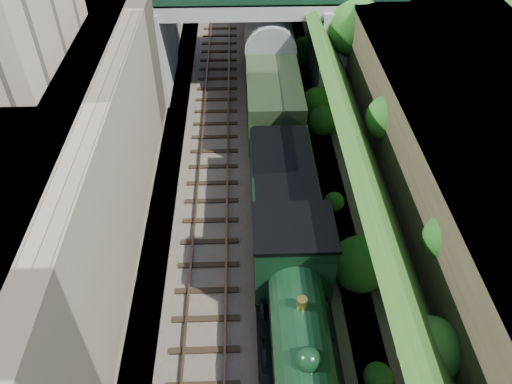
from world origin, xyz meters
TOP-DOWN VIEW (x-y plane):
  - trackbed at (0.00, 20.00)m, footprint 10.00×90.00m
  - retaining_wall at (-5.50, 20.00)m, footprint 1.00×90.00m
  - street_plateau_left at (-9.00, 20.00)m, footprint 6.00×90.00m
  - street_plateau_right at (9.50, 20.00)m, footprint 8.00×90.00m
  - embankment_slope at (4.96, 18.20)m, footprint 4.19×90.00m
  - track_left at (-2.00, 20.00)m, footprint 2.50×90.00m
  - track_right at (1.20, 20.00)m, footprint 2.50×90.00m
  - road_bridge at (0.94, 24.00)m, footprint 16.00×6.40m
  - tree at (5.91, 21.87)m, footprint 3.60×3.80m
  - locomotive at (1.20, 3.97)m, footprint 3.10×10.23m
  - tender at (1.20, 11.34)m, footprint 2.70×6.00m
  - coach_front at (1.20, 23.94)m, footprint 2.90×18.00m

SIDE VIEW (x-z plane):
  - trackbed at x=0.00m, z-range 0.00..0.20m
  - track_left at x=-2.00m, z-range 0.15..0.35m
  - track_right at x=1.20m, z-range 0.15..0.35m
  - tender at x=1.20m, z-range 0.09..3.14m
  - locomotive at x=1.20m, z-range -0.02..3.81m
  - coach_front at x=1.20m, z-range 0.20..3.90m
  - embankment_slope at x=4.96m, z-range -0.50..5.87m
  - street_plateau_right at x=9.50m, z-range 0.00..6.25m
  - retaining_wall at x=-5.50m, z-range 0.00..7.00m
  - street_plateau_left at x=-9.00m, z-range 0.00..7.00m
  - road_bridge at x=0.94m, z-range 0.45..7.70m
  - tree at x=5.91m, z-range 1.35..7.95m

